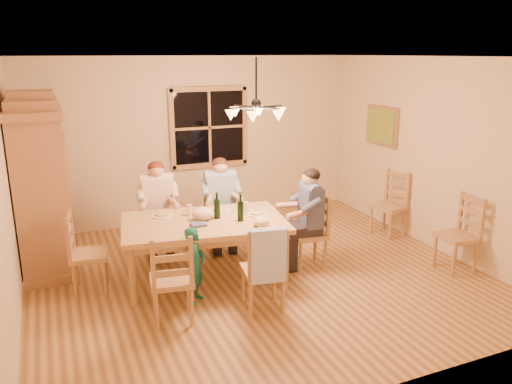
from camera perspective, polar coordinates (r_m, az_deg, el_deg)
name	(u,v)px	position (r m, az deg, el deg)	size (l,w,h in m)	color
floor	(256,274)	(6.49, 0.02, -9.38)	(5.50, 5.50, 0.00)	brown
ceiling	(256,57)	(5.88, 0.02, 15.21)	(5.50, 5.00, 0.02)	white
wall_back	(197,140)	(8.36, -6.72, 5.93)	(5.50, 0.02, 2.70)	beige
wall_left	(4,197)	(5.61, -26.81, -0.48)	(0.02, 5.00, 2.70)	beige
wall_right	(434,155)	(7.53, 19.72, 4.05)	(0.02, 5.00, 2.70)	beige
window	(209,127)	(8.35, -5.37, 7.35)	(1.30, 0.06, 1.30)	black
painting	(382,126)	(8.37, 14.17, 7.32)	(0.06, 0.78, 0.64)	#92633F
chandelier	(256,112)	(5.92, 0.02, 9.17)	(0.77, 0.68, 0.71)	black
armoire	(42,189)	(6.95, -23.26, 0.28)	(0.66, 1.40, 2.30)	#92633F
dining_table	(204,228)	(6.19, -5.94, -4.11)	(2.13, 1.48, 0.76)	#A8824A
chair_far_left	(160,233)	(7.14, -10.95, -4.66)	(0.50, 0.48, 0.99)	#A67849
chair_far_right	(221,228)	(7.23, -3.99, -4.12)	(0.50, 0.48, 0.99)	#A67849
chair_near_left	(172,293)	(5.43, -9.54, -11.35)	(0.50, 0.48, 0.99)	#A67849
chair_near_right	(263,283)	(5.58, 0.78, -10.33)	(0.50, 0.48, 0.99)	#A67849
chair_end_left	(90,267)	(6.28, -18.43, -8.08)	(0.48, 0.50, 0.99)	#A67849
chair_end_right	(308,245)	(6.64, 5.99, -6.02)	(0.48, 0.50, 0.99)	#A67849
adult_woman	(158,197)	(6.97, -11.18, -0.51)	(0.44, 0.47, 0.87)	beige
adult_plaid_man	(221,192)	(7.07, -4.07, -0.02)	(0.44, 0.47, 0.87)	teal
adult_slate_man	(309,206)	(6.46, 6.13, -1.59)	(0.47, 0.44, 0.87)	#45506E
towel	(268,256)	(5.25, 1.35, -7.31)	(0.38, 0.10, 0.58)	#AABFE7
wine_bottle_a	(217,206)	(6.17, -4.48, -1.56)	(0.08, 0.08, 0.33)	black
wine_bottle_b	(240,208)	(6.06, -1.79, -1.84)	(0.08, 0.08, 0.33)	black
plate_woman	(162,216)	(6.38, -10.68, -2.67)	(0.26, 0.26, 0.02)	white
plate_plaid	(220,210)	(6.50, -4.11, -2.09)	(0.26, 0.26, 0.02)	white
plate_slate	(257,214)	(6.32, 0.14, -2.56)	(0.26, 0.26, 0.02)	white
wine_glass_a	(189,210)	(6.35, -7.62, -2.06)	(0.06, 0.06, 0.14)	silver
wine_glass_b	(246,207)	(6.40, -1.15, -1.76)	(0.06, 0.06, 0.14)	silver
cap	(262,222)	(5.91, 0.64, -3.42)	(0.20, 0.20, 0.11)	beige
napkin	(199,225)	(5.97, -6.57, -3.72)	(0.18, 0.14, 0.03)	#465381
cloth_bundle	(203,214)	(6.16, -6.09, -2.49)	(0.28, 0.22, 0.15)	beige
child	(195,265)	(5.70, -7.00, -8.27)	(0.33, 0.21, 0.89)	#17685D
chair_spare_front	(456,248)	(7.01, 21.85, -5.92)	(0.45, 0.47, 0.99)	#A67849
chair_spare_back	(388,216)	(8.01, 14.80, -2.65)	(0.53, 0.54, 0.99)	#A67849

